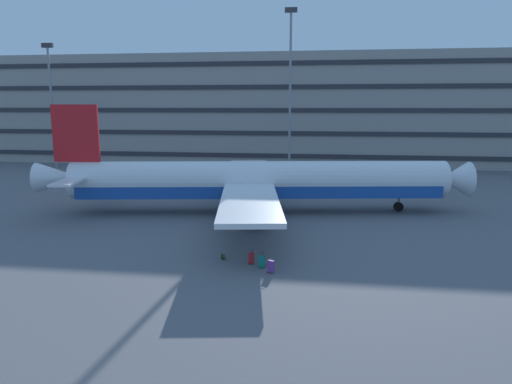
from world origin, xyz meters
The scene contains 9 objects.
ground_plane centered at (0.00, 0.00, 0.00)m, with size 600.00×600.00×0.00m, color #5B5B60.
terminal_structure centered at (0.00, 44.21, 9.28)m, with size 158.76×18.97×18.56m.
airliner centered at (-0.22, 1.01, 2.96)m, with size 40.86×33.35×10.14m.
light_mast_far_left centered at (-37.20, 28.99, 11.49)m, with size 1.80×0.50×19.68m.
light_mast_left centered at (1.05, 28.99, 13.69)m, with size 1.80×0.50×23.94m.
suitcase_small centered at (3.09, -15.41, 0.42)m, with size 0.44×0.37×0.92m.
suitcase_silver centered at (1.64, -13.86, 0.39)m, with size 0.33×0.46×0.90m.
suitcase_purple centered at (2.41, -14.55, 0.43)m, with size 0.47×0.30×1.02m.
backpack_laid_flat centered at (-0.30, -13.34, 0.20)m, with size 0.41×0.42×0.47m.
Camera 1 is at (5.99, -42.61, 10.06)m, focal length 33.10 mm.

